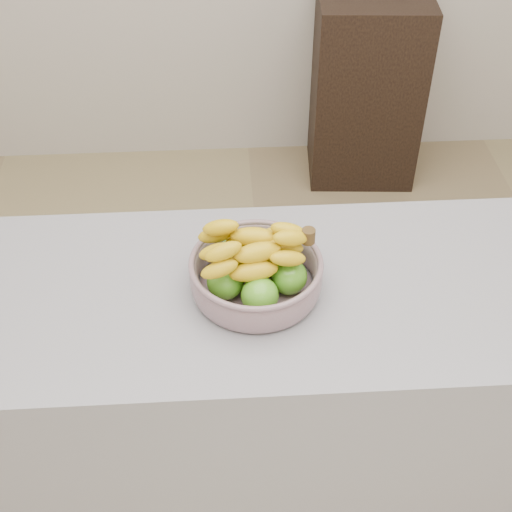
% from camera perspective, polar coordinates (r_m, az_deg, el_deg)
% --- Properties ---
extents(ground, '(4.00, 4.00, 0.00)m').
position_cam_1_polar(ground, '(2.31, 2.11, -19.48)').
color(ground, '#94845A').
rests_on(ground, ground).
extents(counter, '(2.00, 0.60, 0.90)m').
position_cam_1_polar(counter, '(1.95, 2.34, -12.03)').
color(counter, gray).
rests_on(counter, ground).
extents(cabinet, '(0.51, 0.42, 0.86)m').
position_cam_1_polar(cabinet, '(3.37, 8.82, 12.98)').
color(cabinet, black).
rests_on(cabinet, ground).
extents(fruit_bowl, '(0.30, 0.30, 0.16)m').
position_cam_1_polar(fruit_bowl, '(1.57, -0.02, -1.24)').
color(fruit_bowl, '#8C9BA9').
rests_on(fruit_bowl, counter).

